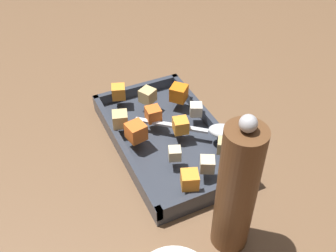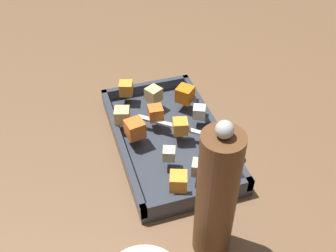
{
  "view_description": "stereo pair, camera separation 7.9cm",
  "coord_description": "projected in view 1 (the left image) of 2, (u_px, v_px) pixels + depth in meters",
  "views": [
    {
      "loc": [
        -0.53,
        0.26,
        0.57
      ],
      "look_at": [
        0.01,
        0.0,
        0.05
      ],
      "focal_mm": 42.78,
      "sensor_mm": 36.0,
      "label": 1
    },
    {
      "loc": [
        -0.56,
        0.18,
        0.57
      ],
      "look_at": [
        0.01,
        0.0,
        0.05
      ],
      "focal_mm": 42.78,
      "sensor_mm": 36.0,
      "label": 2
    }
  ],
  "objects": [
    {
      "name": "serving_spoon",
      "position": [
        218.0,
        131.0,
        0.79
      ],
      "size": [
        0.16,
        0.18,
        0.02
      ],
      "rotation": [
        0.0,
        0.0,
        0.88
      ],
      "color": "silver",
      "rests_on": "baking_dish"
    },
    {
      "name": "baking_dish",
      "position": [
        168.0,
        140.0,
        0.82
      ],
      "size": [
        0.35,
        0.21,
        0.04
      ],
      "color": "#333842",
      "rests_on": "ground_plane"
    },
    {
      "name": "carrot_chunk_corner_sw",
      "position": [
        119.0,
        92.0,
        0.87
      ],
      "size": [
        0.04,
        0.04,
        0.03
      ],
      "primitive_type": "cube",
      "rotation": [
        0.0,
        0.0,
        1.24
      ],
      "color": "orange",
      "rests_on": "baking_dish"
    },
    {
      "name": "potato_chunk_center",
      "position": [
        120.0,
        119.0,
        0.8
      ],
      "size": [
        0.04,
        0.04,
        0.03
      ],
      "primitive_type": "cube",
      "rotation": [
        0.0,
        0.0,
        2.84
      ],
      "color": "tan",
      "rests_on": "baking_dish"
    },
    {
      "name": "carrot_chunk_heap_top",
      "position": [
        153.0,
        114.0,
        0.82
      ],
      "size": [
        0.03,
        0.03,
        0.03
      ],
      "primitive_type": "cube",
      "rotation": [
        0.0,
        0.0,
        3.07
      ],
      "color": "orange",
      "rests_on": "baking_dish"
    },
    {
      "name": "potato_chunk_corner_ne",
      "position": [
        224.0,
        146.0,
        0.75
      ],
      "size": [
        0.04,
        0.04,
        0.03
      ],
      "primitive_type": "cube",
      "rotation": [
        0.0,
        0.0,
        0.98
      ],
      "color": "tan",
      "rests_on": "baking_dish"
    },
    {
      "name": "carrot_chunk_near_spoon",
      "position": [
        181.0,
        126.0,
        0.79
      ],
      "size": [
        0.03,
        0.03,
        0.03
      ],
      "primitive_type": "cube",
      "rotation": [
        0.0,
        0.0,
        6.06
      ],
      "color": "orange",
      "rests_on": "baking_dish"
    },
    {
      "name": "carrot_chunk_front_center",
      "position": [
        136.0,
        132.0,
        0.77
      ],
      "size": [
        0.04,
        0.04,
        0.03
      ],
      "primitive_type": "cube",
      "rotation": [
        0.0,
        0.0,
        4.89
      ],
      "color": "orange",
      "rests_on": "baking_dish"
    },
    {
      "name": "potato_chunk_near_left",
      "position": [
        207.0,
        164.0,
        0.71
      ],
      "size": [
        0.03,
        0.03,
        0.03
      ],
      "primitive_type": "cube",
      "rotation": [
        0.0,
        0.0,
        4.23
      ],
      "color": "beige",
      "rests_on": "baking_dish"
    },
    {
      "name": "pepper_mill",
      "position": [
        237.0,
        191.0,
        0.58
      ],
      "size": [
        0.06,
        0.06,
        0.26
      ],
      "color": "brown",
      "rests_on": "ground_plane"
    },
    {
      "name": "carrot_chunk_corner_se",
      "position": [
        190.0,
        180.0,
        0.68
      ],
      "size": [
        0.04,
        0.04,
        0.03
      ],
      "primitive_type": "cube",
      "rotation": [
        0.0,
        0.0,
        2.79
      ],
      "color": "orange",
      "rests_on": "baking_dish"
    },
    {
      "name": "parsnip_chunk_corner_nw",
      "position": [
        196.0,
        109.0,
        0.83
      ],
      "size": [
        0.03,
        0.03,
        0.02
      ],
      "primitive_type": "cube",
      "rotation": [
        0.0,
        0.0,
        4.27
      ],
      "color": "silver",
      "rests_on": "baking_dish"
    },
    {
      "name": "potato_chunk_near_right",
      "position": [
        150.0,
        95.0,
        0.87
      ],
      "size": [
        0.04,
        0.04,
        0.03
      ],
      "primitive_type": "cube",
      "rotation": [
        0.0,
        0.0,
        5.22
      ],
      "color": "tan",
      "rests_on": "baking_dish"
    },
    {
      "name": "ground_plane",
      "position": [
        171.0,
        148.0,
        0.82
      ],
      "size": [
        4.0,
        4.0,
        0.0
      ],
      "primitive_type": "plane",
      "color": "brown"
    },
    {
      "name": "potato_chunk_mid_right",
      "position": [
        175.0,
        153.0,
        0.74
      ],
      "size": [
        0.03,
        0.03,
        0.02
      ],
      "primitive_type": "cube",
      "rotation": [
        0.0,
        0.0,
        1.2
      ],
      "color": "beige",
      "rests_on": "baking_dish"
    },
    {
      "name": "carrot_chunk_mid_left",
      "position": [
        179.0,
        93.0,
        0.87
      ],
      "size": [
        0.05,
        0.05,
        0.03
      ],
      "primitive_type": "cube",
      "rotation": [
        0.0,
        0.0,
        0.76
      ],
      "color": "orange",
      "rests_on": "baking_dish"
    }
  ]
}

